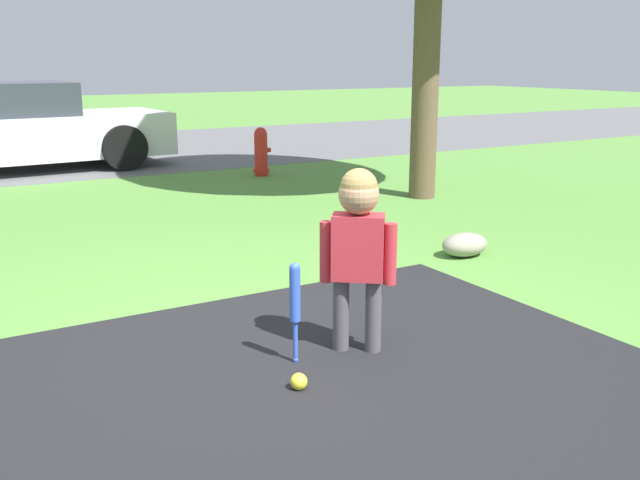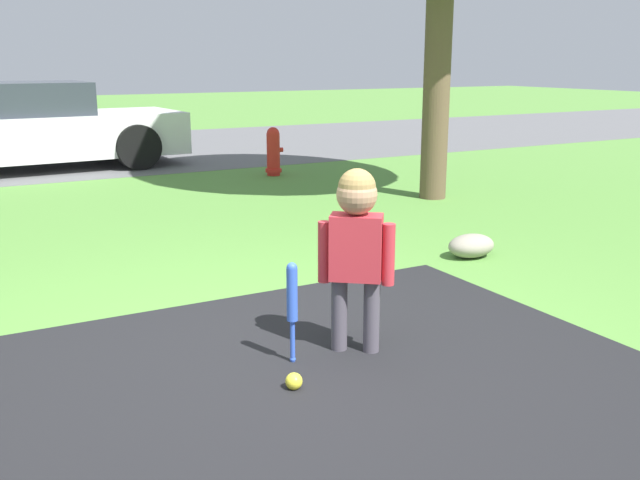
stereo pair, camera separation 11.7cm
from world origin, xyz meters
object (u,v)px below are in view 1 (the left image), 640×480
sports_ball (299,382)px  fire_hydrant (261,152)px  baseball_bat (295,299)px  parked_car (9,129)px  child (358,235)px

sports_ball → fire_hydrant: 6.63m
baseball_bat → sports_ball: (-0.14, -0.29, -0.31)m
fire_hydrant → parked_car: 3.63m
child → fire_hydrant: 6.19m
baseball_bat → parked_car: parked_car is taller
baseball_bat → parked_car: (-0.32, 7.90, 0.24)m
sports_ball → fire_hydrant: bearing=65.7°
sports_ball → parked_car: (-0.18, 8.19, 0.56)m
child → parked_car: 7.96m
sports_ball → parked_car: bearing=91.2°
baseball_bat → fire_hydrant: 6.30m
baseball_bat → fire_hydrant: size_ratio=0.83×
fire_hydrant → parked_car: bearing=143.4°
fire_hydrant → baseball_bat: bearing=-114.2°
child → baseball_bat: size_ratio=1.84×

